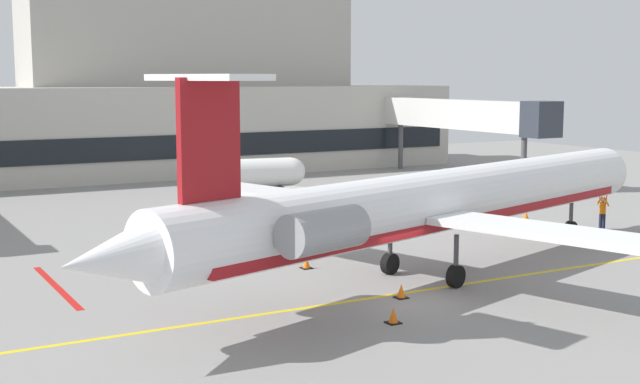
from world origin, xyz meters
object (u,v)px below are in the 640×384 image
Objects in this scene: baggage_tug at (461,184)px; fuel_tank at (254,173)px; pushback_tractor at (289,204)px; marshaller at (603,212)px; regional_jet at (436,202)px.

baggage_tug is 14.96m from fuel_tank.
marshaller is at bearing -42.04° from pushback_tractor.
marshaller is (14.75, 4.47, -2.17)m from regional_jet.
fuel_tank is (3.12, 11.63, 0.57)m from pushback_tractor.
marshaller is at bearing 16.85° from regional_jet.
regional_jet is 17.55× the size of marshaller.
pushback_tractor is 0.47× the size of fuel_tank.
marshaller is (-1.85, -14.53, 0.14)m from baggage_tug.
pushback_tractor is at bearing -105.01° from fuel_tank.
regional_jet is 9.35× the size of pushback_tractor.
fuel_tank reaches higher than baggage_tug.
marshaller reaches higher than baggage_tug.
fuel_tank is 3.96× the size of marshaller.
baggage_tug is at bearing 9.87° from pushback_tractor.
baggage_tug is at bearing -37.04° from fuel_tank.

